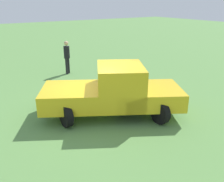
# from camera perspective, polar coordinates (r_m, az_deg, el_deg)

# --- Properties ---
(ground_plane) EXTENTS (80.00, 80.00, 0.00)m
(ground_plane) POSITION_cam_1_polar(r_m,az_deg,el_deg) (8.89, -2.68, -5.26)
(ground_plane) COLOR #5B8C47
(pickup_truck) EXTENTS (3.96, 5.08, 1.80)m
(pickup_truck) POSITION_cam_1_polar(r_m,az_deg,el_deg) (8.45, 0.84, 0.19)
(pickup_truck) COLOR black
(pickup_truck) RESTS_ON ground_plane
(person_bystander) EXTENTS (0.45, 0.45, 1.81)m
(person_bystander) POSITION_cam_1_polar(r_m,az_deg,el_deg) (13.65, -10.52, 8.20)
(person_bystander) COLOR black
(person_bystander) RESTS_ON ground_plane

